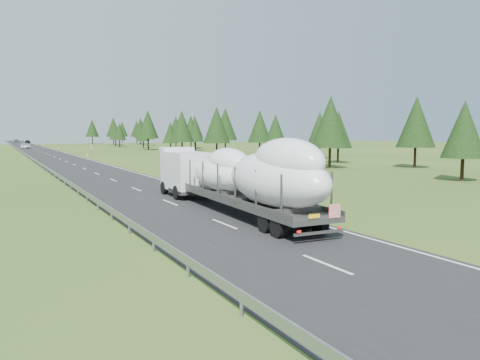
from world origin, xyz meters
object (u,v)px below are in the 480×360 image
highway_sign (91,148)px  distant_car_dark (28,141)px  boat_truck (238,174)px  distant_van (26,146)px  distant_car_blue (16,141)px

highway_sign → distant_car_dark: (-3.76, 141.59, -1.02)m
boat_truck → distant_van: (-4.40, 136.58, -1.69)m
distant_van → distant_car_blue: 109.65m
highway_sign → boat_truck: 77.45m
boat_truck → distant_car_dark: bearing=89.7°
boat_truck → distant_van: boat_truck is taller
boat_truck → distant_car_dark: (1.16, 218.88, -1.70)m
highway_sign → distant_van: size_ratio=0.45×
distant_van → distant_car_dark: size_ratio=1.24×
distant_car_blue → highway_sign: bearing=-91.7°
boat_truck → distant_car_dark: size_ratio=4.56×
boat_truck → distant_car_dark: 218.89m
distant_van → distant_car_dark: bearing=85.1°
boat_truck → distant_car_blue: 246.24m
distant_van → boat_truck: bearing=-89.2°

